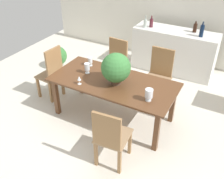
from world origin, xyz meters
The scene contains 18 objects.
ground_plane centered at (0.00, 0.00, 0.00)m, with size 7.04×7.04×0.00m, color silver.
back_wall centered at (0.00, 2.60, 1.30)m, with size 6.40×0.10×2.60m, color silver.
dining_table centered at (0.00, -0.17, 0.65)m, with size 2.08×0.98×0.75m.
chair_far_right centered at (0.47, 0.79, 0.56)m, with size 0.46×0.43×1.02m.
chair_near_right centered at (0.48, -1.14, 0.54)m, with size 0.47×0.51×0.98m.
chair_far_left centered at (-0.46, 0.78, 0.56)m, with size 0.47×0.44×1.02m.
chair_head_end centered at (-1.31, -0.18, 0.57)m, with size 0.43×0.44×1.06m.
flower_centerpiece centered at (0.07, -0.22, 1.03)m, with size 0.47×0.47×0.53m.
crystal_vase_left centered at (0.71, -0.40, 0.87)m, with size 0.12×0.12×0.19m.
crystal_vase_center_near centered at (-0.52, -0.16, 0.86)m, with size 0.09×0.09×0.19m.
crystal_vase_right centered at (-0.62, 0.10, 0.85)m, with size 0.08×0.08×0.16m.
wine_glass centered at (-0.44, -0.51, 0.85)m, with size 0.06×0.06×0.14m.
kitchen_counter centered at (0.38, 1.99, 0.49)m, with size 1.81×0.59×0.97m, color silver.
wine_bottle_green centered at (-0.30, 1.84, 1.07)m, with size 0.08×0.08×0.26m.
wine_bottle_tall centered at (0.90, 1.89, 1.10)m, with size 0.08×0.08×0.31m.
wine_bottle_clear centered at (-0.19, 1.93, 1.07)m, with size 0.08×0.08×0.25m.
wine_bottle_amber centered at (0.73, 2.08, 1.06)m, with size 0.08×0.08×0.23m.
potted_plant_floor centered at (-2.00, 0.82, 0.29)m, with size 0.40×0.40×0.53m.
Camera 1 is at (1.72, -3.35, 2.96)m, focal length 41.41 mm.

